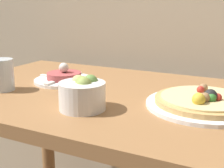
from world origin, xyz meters
The scene contains 5 objects.
dining_table centered at (0.00, 0.34, 0.66)m, with size 1.21×0.67×0.79m.
pizza_plate centered at (0.22, 0.33, 0.80)m, with size 0.30×0.30×0.05m.
tartare_plate centered at (-0.26, 0.38, 0.80)m, with size 0.21×0.21×0.07m.
small_bowl centered at (-0.05, 0.17, 0.83)m, with size 0.12×0.12×0.09m.
drinking_glass centered at (-0.37, 0.21, 0.84)m, with size 0.07×0.07×0.10m.
Camera 1 is at (0.36, -0.47, 1.05)m, focal length 50.00 mm.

